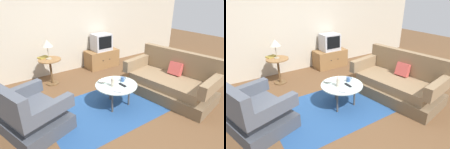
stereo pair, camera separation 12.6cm
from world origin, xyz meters
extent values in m
plane|color=brown|center=(0.00, 0.00, 0.00)|extent=(16.00, 16.00, 0.00)
cube|color=#BCB29E|center=(0.00, 2.38, 1.35)|extent=(9.00, 0.12, 2.70)
cube|color=navy|center=(0.14, 0.08, 0.00)|extent=(2.68, 1.52, 0.00)
cube|color=#3E424B|center=(-1.35, 0.25, 0.12)|extent=(1.11, 1.18, 0.24)
cube|color=#4C515B|center=(-1.35, 0.25, 0.33)|extent=(0.89, 0.87, 0.18)
cube|color=#4C515B|center=(-1.69, 0.14, 0.65)|extent=(0.43, 0.96, 0.47)
cube|color=#4C515B|center=(-1.22, -0.14, 0.52)|extent=(0.86, 0.39, 0.21)
cube|color=#4C515B|center=(-1.47, 0.64, 0.52)|extent=(0.86, 0.39, 0.21)
cube|color=brown|center=(1.26, -0.26, 0.12)|extent=(1.17, 1.92, 0.24)
cube|color=#846B4C|center=(1.26, -0.26, 0.33)|extent=(0.99, 1.62, 0.18)
cube|color=#846B4C|center=(1.64, -0.20, 0.67)|extent=(0.41, 1.80, 0.50)
cube|color=#846B4C|center=(1.14, 0.56, 0.55)|extent=(0.92, 0.28, 0.25)
cube|color=#846B4C|center=(1.39, -1.08, 0.55)|extent=(0.92, 0.28, 0.25)
cube|color=#C64C47|center=(1.51, -0.21, 0.56)|extent=(0.24, 0.30, 0.29)
cylinder|color=#B2C6C1|center=(0.14, 0.08, 0.44)|extent=(0.80, 0.80, 0.02)
cylinder|color=#4C4742|center=(0.17, 0.33, 0.22)|extent=(0.04, 0.04, 0.44)
cylinder|color=#4C4742|center=(-0.06, -0.07, 0.22)|extent=(0.04, 0.04, 0.44)
cylinder|color=#4C4742|center=(0.35, -0.05, 0.22)|extent=(0.04, 0.04, 0.44)
cylinder|color=olive|center=(-0.56, 1.74, 0.62)|extent=(0.52, 0.52, 0.02)
cylinder|color=brown|center=(-0.56, 1.74, 0.30)|extent=(0.05, 0.05, 0.61)
cylinder|color=brown|center=(-0.56, 1.74, 0.01)|extent=(0.29, 0.29, 0.02)
cube|color=olive|center=(1.06, 2.03, 0.25)|extent=(0.94, 0.49, 0.50)
sphere|color=black|center=(0.95, 1.78, 0.28)|extent=(0.02, 0.02, 0.02)
sphere|color=black|center=(1.17, 1.78, 0.28)|extent=(0.02, 0.02, 0.02)
cube|color=#B7B7BC|center=(1.06, 2.04, 0.74)|extent=(0.52, 0.41, 0.47)
cube|color=black|center=(1.06, 1.83, 0.77)|extent=(0.41, 0.01, 0.34)
cylinder|color=#9E937A|center=(-0.56, 1.76, 0.64)|extent=(0.12, 0.12, 0.02)
cylinder|color=#9E937A|center=(-0.56, 1.76, 0.79)|extent=(0.02, 0.02, 0.28)
cone|color=beige|center=(-0.56, 1.76, 1.00)|extent=(0.26, 0.26, 0.15)
cylinder|color=beige|center=(0.05, 0.06, 0.53)|extent=(0.08, 0.08, 0.16)
cone|color=beige|center=(0.05, 0.06, 0.64)|extent=(0.07, 0.07, 0.06)
cylinder|color=#335184|center=(0.32, 0.12, 0.50)|extent=(0.08, 0.08, 0.09)
torus|color=#335184|center=(0.37, 0.12, 0.50)|extent=(0.06, 0.01, 0.06)
cone|color=silver|center=(-0.03, 0.30, 0.48)|extent=(0.16, 0.16, 0.04)
cube|color=black|center=(0.21, -0.02, 0.46)|extent=(0.05, 0.17, 0.02)
cube|color=#B2B2B7|center=(-0.01, -0.17, 0.46)|extent=(0.12, 0.14, 0.02)
cube|color=olive|center=(-0.65, 1.93, 0.64)|extent=(0.27, 0.23, 0.03)
camera|label=1|loc=(-1.79, -2.49, 2.07)|focal=30.41mm
camera|label=2|loc=(-1.68, -2.56, 2.07)|focal=30.41mm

